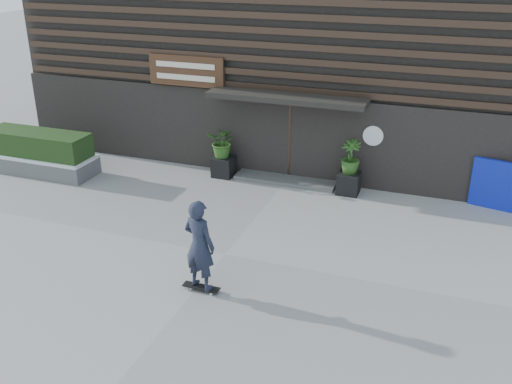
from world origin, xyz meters
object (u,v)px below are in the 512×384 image
at_px(planter_pot_right, 349,183).
at_px(blue_tarp, 499,186).
at_px(planter_pot_left, 224,166).
at_px(skateboarder, 199,245).
at_px(raised_bed, 41,164).

distance_m(planter_pot_right, blue_tarp, 3.91).
relative_size(planter_pot_left, skateboarder, 0.30).
bearing_deg(blue_tarp, planter_pot_left, -165.61).
xyz_separation_m(planter_pot_left, raised_bed, (-5.38, -1.62, -0.05)).
xyz_separation_m(raised_bed, blue_tarp, (13.07, 1.92, 0.42)).
relative_size(planter_pot_right, raised_bed, 0.17).
bearing_deg(planter_pot_left, blue_tarp, 2.24).
distance_m(planter_pot_left, raised_bed, 5.62).
bearing_deg(planter_pot_right, raised_bed, -169.98).
height_order(planter_pot_left, planter_pot_right, same).
bearing_deg(blue_tarp, raised_bed, -159.48).
relative_size(planter_pot_right, blue_tarp, 0.42).
relative_size(planter_pot_right, skateboarder, 0.30).
bearing_deg(raised_bed, skateboarder, -30.15).
relative_size(planter_pot_left, blue_tarp, 0.42).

